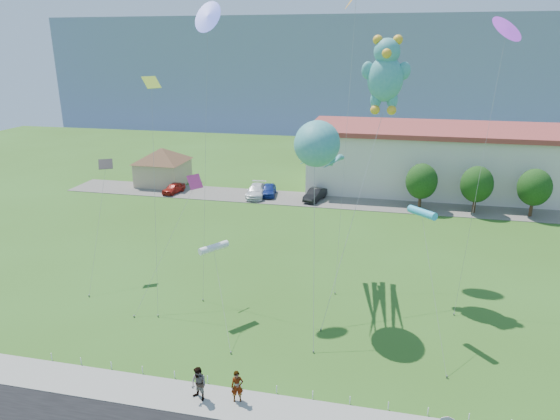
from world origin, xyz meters
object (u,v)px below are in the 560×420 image
object	(u,v)px
pedestrian_left	(237,386)
pavilion	(162,163)
parked_car_white	(256,191)
parked_car_black	(315,195)
pedestrian_right	(199,384)
parked_car_blue	(269,190)
teddy_bear_kite	(386,73)
warehouse	(549,163)
parked_car_red	(174,188)
octopus_kite	(319,151)

from	to	relation	value
pedestrian_left	pavilion	bearing A→B (deg)	100.96
parked_car_white	parked_car_black	world-z (taller)	parked_car_white
pedestrian_right	parked_car_blue	size ratio (longest dim) A/B	0.46
parked_car_black	pedestrian_left	bearing A→B (deg)	-73.45
pedestrian_left	parked_car_black	distance (m)	37.26
pedestrian_right	teddy_bear_kite	size ratio (longest dim) A/B	0.10
pedestrian_left	warehouse	bearing A→B (deg)	41.14
parked_car_white	parked_car_black	size ratio (longest dim) A/B	1.19
pedestrian_left	parked_car_white	size ratio (longest dim) A/B	0.35
parked_car_blue	pavilion	bearing A→B (deg)	162.86
parked_car_black	pavilion	bearing A→B (deg)	-174.25
parked_car_blue	parked_car_black	bearing A→B (deg)	-16.01
parked_car_red	parked_car_black	world-z (taller)	parked_car_black
pedestrian_left	parked_car_black	size ratio (longest dim) A/B	0.41
parked_car_red	warehouse	bearing A→B (deg)	23.64
pedestrian_left	parked_car_black	bearing A→B (deg)	73.56
parked_car_blue	parked_car_red	bearing A→B (deg)	179.02
parked_car_black	parked_car_red	bearing A→B (deg)	-163.36
pavilion	parked_car_red	distance (m)	5.64
octopus_kite	pedestrian_right	bearing A→B (deg)	-108.89
parked_car_white	parked_car_blue	bearing A→B (deg)	25.49
parked_car_black	teddy_bear_kite	bearing A→B (deg)	-54.08
pavilion	parked_car_blue	xyz separation A→B (m)	(15.52, -2.39, -2.24)
warehouse	pedestrian_left	xyz separation A→B (m)	(-26.88, -46.44, -3.12)
pavilion	parked_car_blue	size ratio (longest dim) A/B	2.17
parked_car_black	octopus_kite	world-z (taller)	octopus_kite
warehouse	parked_car_white	size ratio (longest dim) A/B	11.69
parked_car_blue	teddy_bear_kite	xyz separation A→B (m)	(13.98, -20.68, 15.49)
pavilion	parked_car_white	size ratio (longest dim) A/B	1.76
pedestrian_right	parked_car_black	size ratio (longest dim) A/B	0.44
pavilion	octopus_kite	size ratio (longest dim) A/B	0.68
pavilion	parked_car_black	world-z (taller)	pavilion
teddy_bear_kite	parked_car_red	bearing A→B (deg)	143.99
parked_car_white	teddy_bear_kite	world-z (taller)	teddy_bear_kite
parked_car_white	octopus_kite	size ratio (longest dim) A/B	0.39
pavilion	pedestrian_right	distance (m)	45.95
pedestrian_left	pedestrian_right	distance (m)	2.06
parked_car_black	octopus_kite	distance (m)	27.22
warehouse	octopus_kite	xyz separation A→B (m)	(-24.54, -34.01, 7.19)
parked_car_blue	parked_car_black	size ratio (longest dim) A/B	0.96
parked_car_white	parked_car_red	bearing A→B (deg)	178.04
pedestrian_right	parked_car_red	size ratio (longest dim) A/B	0.52
octopus_kite	parked_car_white	bearing A→B (deg)	114.65
parked_car_white	pedestrian_right	bearing A→B (deg)	-85.26
parked_car_blue	parked_car_black	world-z (taller)	parked_car_black
teddy_bear_kite	octopus_kite	bearing A→B (deg)	-129.31
pedestrian_right	octopus_kite	xyz separation A→B (m)	(4.37, 12.77, 10.24)
pedestrian_right	parked_car_blue	bearing A→B (deg)	121.87
pavilion	parked_car_red	xyz separation A→B (m)	(3.24, -3.99, -2.33)
warehouse	teddy_bear_kite	distance (m)	37.59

